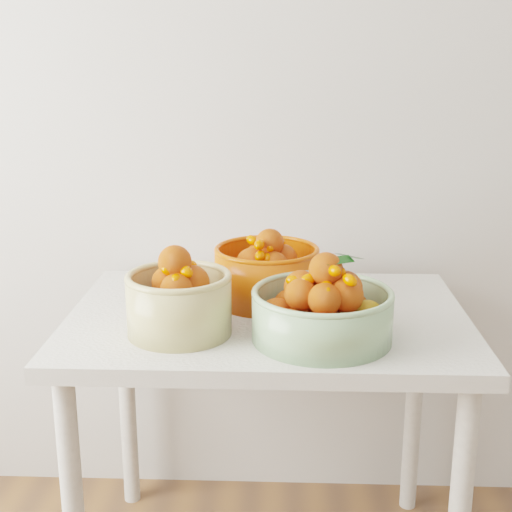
% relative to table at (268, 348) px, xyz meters
% --- Properties ---
extents(table, '(1.00, 0.70, 0.75)m').
position_rel_table_xyz_m(table, '(0.00, 0.00, 0.00)').
color(table, silver).
rests_on(table, ground).
extents(bowl_cream, '(0.29, 0.29, 0.21)m').
position_rel_table_xyz_m(bowl_cream, '(-0.20, -0.14, 0.18)').
color(bowl_cream, tan).
rests_on(bowl_cream, table).
extents(bowl_green, '(0.42, 0.42, 0.21)m').
position_rel_table_xyz_m(bowl_green, '(0.13, -0.17, 0.17)').
color(bowl_green, '#8FB485').
rests_on(bowl_green, table).
extents(bowl_orange, '(0.32, 0.32, 0.20)m').
position_rel_table_xyz_m(bowl_orange, '(-0.01, 0.09, 0.17)').
color(bowl_orange, '#DC4209').
rests_on(bowl_orange, table).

